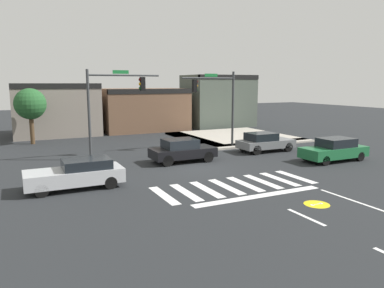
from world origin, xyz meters
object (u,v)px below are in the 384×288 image
(car_silver, at_px, (77,174))
(roadside_tree, at_px, (30,104))
(car_green, at_px, (334,150))
(traffic_signal_northwest, at_px, (113,97))
(car_gray, at_px, (265,142))
(car_black, at_px, (182,150))
(traffic_signal_northeast, at_px, (217,97))

(car_silver, relative_size, roadside_tree, 0.98)
(car_green, bearing_deg, traffic_signal_northwest, -29.88)
(car_gray, bearing_deg, car_silver, -164.36)
(car_gray, height_order, car_silver, car_gray)
(traffic_signal_northwest, xyz_separation_m, car_black, (3.60, -3.23, -3.40))
(traffic_signal_northwest, xyz_separation_m, car_gray, (10.73, -2.58, -3.44))
(car_black, distance_m, car_silver, 7.91)
(car_silver, distance_m, roadside_tree, 15.78)
(car_green, height_order, car_silver, car_green)
(car_gray, xyz_separation_m, car_black, (-7.13, -0.65, 0.04))
(car_silver, bearing_deg, traffic_signal_northwest, -118.47)
(car_black, relative_size, car_silver, 0.91)
(car_green, bearing_deg, car_silver, -2.72)
(roadside_tree, bearing_deg, car_green, -42.77)
(car_gray, bearing_deg, roadside_tree, 143.47)
(car_gray, bearing_deg, traffic_signal_northeast, 131.77)
(traffic_signal_northeast, relative_size, car_silver, 1.30)
(traffic_signal_northwest, distance_m, car_silver, 8.24)
(traffic_signal_northwest, distance_m, car_gray, 11.56)
(traffic_signal_northeast, distance_m, car_green, 9.53)
(traffic_signal_northeast, relative_size, roadside_tree, 1.28)
(car_gray, distance_m, roadside_tree, 19.52)
(car_gray, xyz_separation_m, car_silver, (-14.30, -4.00, -0.01))
(traffic_signal_northeast, distance_m, traffic_signal_northwest, 8.18)
(car_gray, bearing_deg, car_black, -174.79)
(car_gray, height_order, car_black, car_black)
(traffic_signal_northwest, bearing_deg, car_gray, -13.50)
(car_gray, distance_m, car_silver, 14.84)
(car_black, bearing_deg, car_silver, -154.93)
(car_green, distance_m, car_black, 10.08)
(car_gray, xyz_separation_m, car_green, (2.07, -4.78, 0.02))
(traffic_signal_northeast, xyz_separation_m, roadside_tree, (-12.98, 8.65, -0.72))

